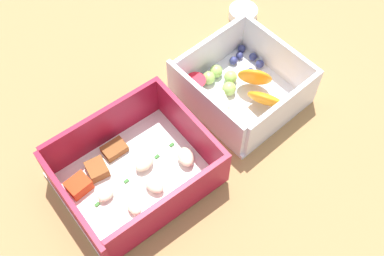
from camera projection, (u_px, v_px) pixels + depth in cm
name	position (u px, v px, depth cm)	size (l,w,h in cm)	color
table_surface	(194.00, 134.00, 62.77)	(80.00, 80.00, 2.00)	#9E7547
pasta_container	(133.00, 172.00, 56.17)	(18.64, 15.92, 6.62)	white
fruit_bowl	(242.00, 88.00, 62.79)	(14.12, 14.34, 6.41)	white
paper_cup_liner	(243.00, 13.00, 72.34)	(4.34, 4.34, 1.59)	white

